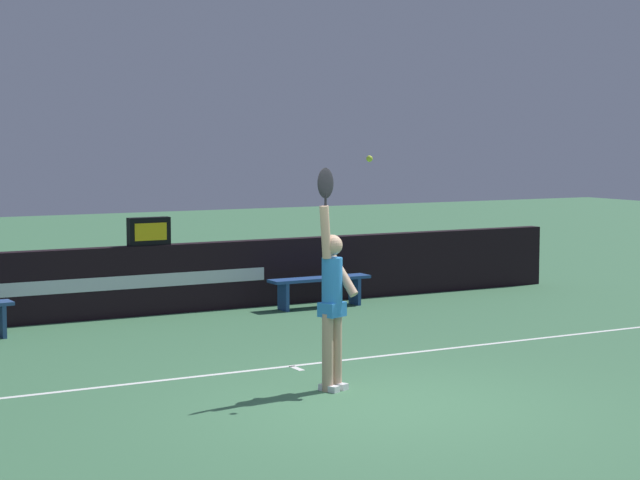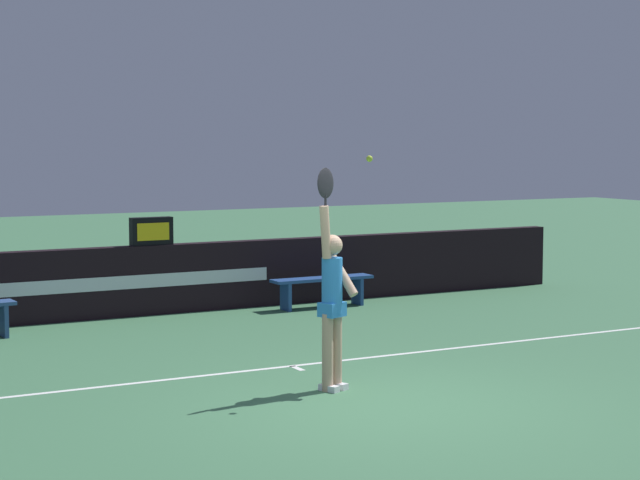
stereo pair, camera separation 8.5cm
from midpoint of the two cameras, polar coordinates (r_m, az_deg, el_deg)
The scene contains 7 objects.
ground_plane at distance 11.80m, azimuth 3.69°, elevation -8.56°, with size 60.00×60.00×0.00m, color #3E724C.
court_lines at distance 11.22m, azimuth 5.62°, elevation -9.30°, with size 12.29×6.04×0.00m.
back_wall at distance 17.84m, azimuth -8.06°, elevation -2.03°, with size 15.41×0.26×1.12m.
speed_display at distance 17.70m, azimuth -8.64°, elevation 0.45°, with size 0.68×0.19×0.45m.
tennis_player at distance 12.25m, azimuth 0.83°, elevation -3.03°, with size 0.51×0.41×2.52m.
tennis_ball at distance 12.09m, azimuth 2.79°, elevation 4.25°, with size 0.07×0.07×0.07m.
courtside_bench_far at distance 18.30m, azimuth 0.25°, elevation -2.31°, with size 1.80×0.37×0.51m.
Camera 2 is at (-6.00, -9.75, 2.84)m, focal length 61.47 mm.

